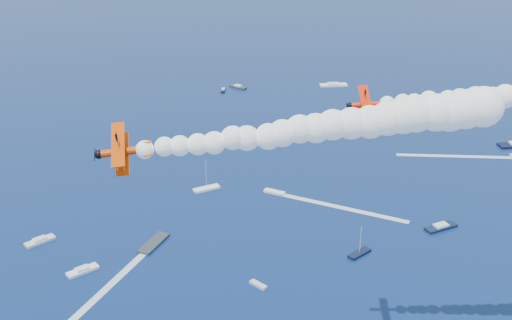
% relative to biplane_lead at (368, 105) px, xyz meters
% --- Properties ---
extents(biplane_lead, '(9.75, 11.09, 7.23)m').
position_rel_biplane_lead_xyz_m(biplane_lead, '(0.00, 0.00, 0.00)').
color(biplane_lead, '#F82505').
extents(biplane_trail, '(12.51, 13.66, 9.18)m').
position_rel_biplane_lead_xyz_m(biplane_trail, '(-28.79, -33.06, 0.07)').
color(biplane_trail, '#DC3F04').
extents(smoke_trail_trail, '(60.69, 52.73, 10.79)m').
position_rel_biplane_lead_xyz_m(smoke_trail_trail, '(-3.41, -19.02, 2.27)').
color(smoke_trail_trail, white).
extents(spectator_boats, '(203.76, 174.42, 0.70)m').
position_rel_biplane_lead_xyz_m(spectator_boats, '(4.63, 79.74, -54.78)').
color(spectator_boats, silver).
rests_on(spectator_boats, ground).
extents(boat_wakes, '(87.09, 136.90, 0.04)m').
position_rel_biplane_lead_xyz_m(boat_wakes, '(-23.35, 56.16, -55.10)').
color(boat_wakes, white).
rests_on(boat_wakes, ground).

